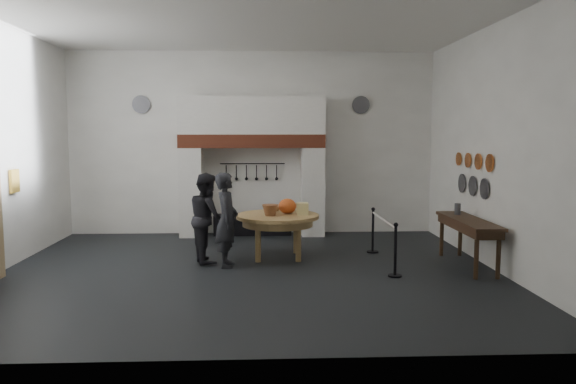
{
  "coord_description": "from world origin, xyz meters",
  "views": [
    {
      "loc": [
        0.25,
        -10.01,
        2.5
      ],
      "look_at": [
        0.75,
        0.94,
        1.35
      ],
      "focal_mm": 35.0,
      "sensor_mm": 36.0,
      "label": 1
    }
  ],
  "objects_px": {
    "iron_range": "(253,225)",
    "visitor_far": "(207,218)",
    "work_table": "(278,216)",
    "side_table": "(468,221)",
    "barrier_post_far": "(373,231)",
    "visitor_near": "(227,220)",
    "barrier_post_near": "(395,251)"
  },
  "relations": [
    {
      "from": "visitor_far",
      "to": "visitor_near",
      "type": "bearing_deg",
      "value": -151.87
    },
    {
      "from": "visitor_near",
      "to": "visitor_far",
      "type": "distance_m",
      "value": 0.57
    },
    {
      "from": "visitor_near",
      "to": "barrier_post_far",
      "type": "bearing_deg",
      "value": -68.63
    },
    {
      "from": "barrier_post_far",
      "to": "visitor_near",
      "type": "bearing_deg",
      "value": -159.69
    },
    {
      "from": "visitor_near",
      "to": "barrier_post_near",
      "type": "xyz_separation_m",
      "value": [
        2.98,
        -0.9,
        -0.44
      ]
    },
    {
      "from": "iron_range",
      "to": "visitor_far",
      "type": "height_order",
      "value": "visitor_far"
    },
    {
      "from": "iron_range",
      "to": "barrier_post_far",
      "type": "bearing_deg",
      "value": -40.85
    },
    {
      "from": "iron_range",
      "to": "side_table",
      "type": "relative_size",
      "value": 0.86
    },
    {
      "from": "visitor_near",
      "to": "barrier_post_near",
      "type": "distance_m",
      "value": 3.14
    },
    {
      "from": "iron_range",
      "to": "work_table",
      "type": "xyz_separation_m",
      "value": [
        0.55,
        -2.58,
        0.59
      ]
    },
    {
      "from": "visitor_far",
      "to": "iron_range",
      "type": "bearing_deg",
      "value": -32.63
    },
    {
      "from": "iron_range",
      "to": "visitor_near",
      "type": "distance_m",
      "value": 3.4
    },
    {
      "from": "work_table",
      "to": "visitor_near",
      "type": "distance_m",
      "value": 1.22
    },
    {
      "from": "barrier_post_far",
      "to": "barrier_post_near",
      "type": "bearing_deg",
      "value": -90.0
    },
    {
      "from": "work_table",
      "to": "barrier_post_far",
      "type": "distance_m",
      "value": 2.08
    },
    {
      "from": "work_table",
      "to": "barrier_post_far",
      "type": "height_order",
      "value": "barrier_post_far"
    },
    {
      "from": "barrier_post_near",
      "to": "barrier_post_far",
      "type": "xyz_separation_m",
      "value": [
        0.0,
        2.0,
        0.0
      ]
    },
    {
      "from": "work_table",
      "to": "side_table",
      "type": "relative_size",
      "value": 0.76
    },
    {
      "from": "work_table",
      "to": "side_table",
      "type": "distance_m",
      "value": 3.67
    },
    {
      "from": "visitor_far",
      "to": "barrier_post_far",
      "type": "xyz_separation_m",
      "value": [
        3.38,
        0.7,
        -0.42
      ]
    },
    {
      "from": "work_table",
      "to": "side_table",
      "type": "xyz_separation_m",
      "value": [
        3.55,
        -0.93,
        0.03
      ]
    },
    {
      "from": "work_table",
      "to": "barrier_post_near",
      "type": "bearing_deg",
      "value": -39.04
    },
    {
      "from": "work_table",
      "to": "side_table",
      "type": "bearing_deg",
      "value": -14.69
    },
    {
      "from": "iron_range",
      "to": "visitor_far",
      "type": "relative_size",
      "value": 1.09
    },
    {
      "from": "visitor_near",
      "to": "barrier_post_near",
      "type": "height_order",
      "value": "visitor_near"
    },
    {
      "from": "iron_range",
      "to": "visitor_near",
      "type": "height_order",
      "value": "visitor_near"
    },
    {
      "from": "visitor_near",
      "to": "barrier_post_far",
      "type": "xyz_separation_m",
      "value": [
        2.98,
        1.1,
        -0.44
      ]
    },
    {
      "from": "barrier_post_far",
      "to": "work_table",
      "type": "bearing_deg",
      "value": -169.58
    },
    {
      "from": "side_table",
      "to": "barrier_post_far",
      "type": "bearing_deg",
      "value": 139.83
    },
    {
      "from": "visitor_far",
      "to": "side_table",
      "type": "relative_size",
      "value": 0.79
    },
    {
      "from": "iron_range",
      "to": "visitor_far",
      "type": "distance_m",
      "value": 3.09
    },
    {
      "from": "visitor_far",
      "to": "barrier_post_far",
      "type": "height_order",
      "value": "visitor_far"
    }
  ]
}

